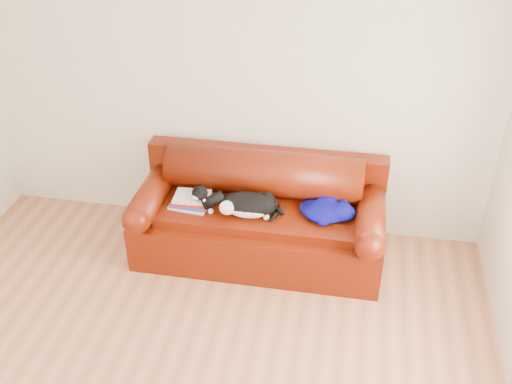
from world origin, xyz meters
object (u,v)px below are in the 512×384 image
at_px(sofa_base, 259,232).
at_px(book_stack, 191,200).
at_px(cat, 248,205).
at_px(blanket, 326,210).

bearing_deg(sofa_base, book_stack, -171.76).
bearing_deg(cat, book_stack, 153.71).
distance_m(sofa_base, blanket, 0.65).
xyz_separation_m(sofa_base, book_stack, (-0.57, -0.08, 0.31)).
bearing_deg(cat, blanket, -12.26).
xyz_separation_m(cat, blanket, (0.64, 0.09, -0.03)).
height_order(book_stack, cat, cat).
relative_size(cat, blanket, 1.30).
height_order(cat, blanket, cat).
relative_size(book_stack, cat, 0.51).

